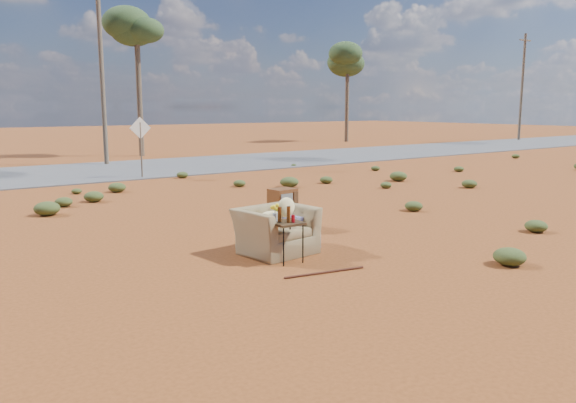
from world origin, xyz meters
TOP-DOWN VIEW (x-y plane):
  - ground at (0.00, 0.00)m, footprint 140.00×140.00m
  - highway at (0.00, 15.00)m, footprint 140.00×7.00m
  - armchair at (-0.47, 0.48)m, footprint 1.52×1.08m
  - tv_unit at (0.72, 2.06)m, footprint 0.57×0.48m
  - side_table at (-0.78, -0.10)m, footprint 0.49×0.49m
  - rusty_bar at (-0.66, -1.01)m, footprint 1.36×0.30m
  - road_sign at (1.50, 12.00)m, footprint 0.78×0.06m
  - eucalyptus_center at (5.00, 21.00)m, footprint 3.20×3.20m
  - eucalyptus_right at (22.00, 24.00)m, footprint 3.20×3.20m
  - utility_pole_center at (2.00, 17.50)m, footprint 1.40×0.20m
  - utility_pole_east at (34.00, 17.50)m, footprint 1.40×0.20m
  - scrub_patch at (-0.82, 4.41)m, footprint 17.49×8.07m

SIDE VIEW (x-z plane):
  - ground at x=0.00m, z-range 0.00..0.00m
  - rusty_bar at x=-0.66m, z-range 0.00..0.04m
  - highway at x=0.00m, z-range 0.00..0.04m
  - scrub_patch at x=-0.82m, z-range -0.03..0.30m
  - armchair at x=-0.47m, z-range -0.04..1.05m
  - tv_unit at x=0.72m, z-range 0.21..1.05m
  - side_table at x=-0.78m, z-range 0.22..1.18m
  - road_sign at x=1.50m, z-range 0.41..2.60m
  - utility_pole_center at x=2.00m, z-range 0.15..8.15m
  - utility_pole_east at x=34.00m, z-range 0.15..8.15m
  - eucalyptus_right at x=22.00m, z-range 2.39..9.49m
  - eucalyptus_center at x=5.00m, z-range 2.63..10.23m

